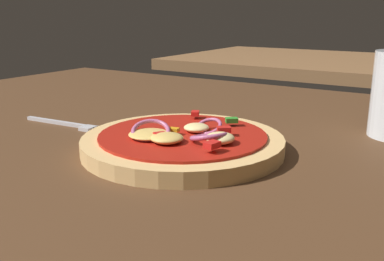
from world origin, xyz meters
The scene contains 4 objects.
dining_table centered at (0.00, 0.00, 0.02)m, with size 1.33×0.98×0.04m.
pizza centered at (0.01, -0.01, 0.05)m, with size 0.23×0.23×0.04m.
fork centered at (-0.19, 0.00, 0.04)m, with size 0.16×0.02×0.01m.
background_table centered at (-0.23, 1.11, 0.02)m, with size 0.84×0.65×0.04m.
Camera 1 is at (0.28, -0.41, 0.19)m, focal length 40.99 mm.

